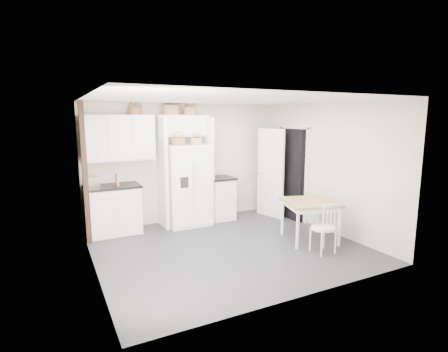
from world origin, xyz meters
TOP-DOWN VIEW (x-y plane):
  - floor at (0.00, 0.00)m, footprint 4.50×4.50m
  - ceiling at (0.00, 0.00)m, footprint 4.50×4.50m
  - wall_back at (0.00, 2.00)m, footprint 4.50×0.00m
  - wall_left at (-2.25, 0.00)m, footprint 0.00×4.00m
  - wall_right at (2.25, 0.00)m, footprint 0.00×4.00m
  - refrigerator at (-0.15, 1.61)m, footprint 0.90×0.72m
  - base_cab_left at (-1.69, 1.70)m, footprint 1.01×0.64m
  - base_cab_right at (0.67, 1.70)m, footprint 0.53×0.63m
  - dining_table at (1.54, -0.37)m, footprint 1.14×1.14m
  - windsor_chair at (1.33, -0.96)m, footprint 0.44×0.40m
  - counter_left at (-1.69, 1.70)m, footprint 1.06×0.68m
  - counter_right at (0.67, 1.70)m, footprint 0.57×0.67m
  - toaster at (-2.07, 1.71)m, footprint 0.30×0.21m
  - cookbook_red at (-1.61, 1.62)m, footprint 0.05×0.16m
  - cookbook_cream at (-1.60, 1.62)m, footprint 0.04×0.14m
  - basket_upper_c at (-1.15, 1.83)m, footprint 0.27×0.27m
  - basket_bridge_a at (-0.41, 1.83)m, footprint 0.36×0.36m
  - basket_bridge_b at (0.02, 1.83)m, footprint 0.30×0.30m
  - basket_fridge_a at (-0.37, 1.51)m, footprint 0.28×0.28m
  - basket_fridge_b at (0.04, 1.51)m, footprint 0.25×0.25m
  - upper_cabinet at (-1.50, 1.83)m, footprint 1.40×0.34m
  - bridge_cabinet at (-0.15, 1.83)m, footprint 1.12×0.34m
  - fridge_panel_left at (-0.66, 1.70)m, footprint 0.08×0.60m
  - fridge_panel_right at (0.36, 1.70)m, footprint 0.08×0.60m
  - trim_post at (-2.20, 1.35)m, footprint 0.09×0.09m
  - doorway_void at (2.16, 1.00)m, footprint 0.18×0.85m
  - door_slab at (1.80, 1.33)m, footprint 0.21×0.79m

SIDE VIEW (x-z plane):
  - floor at x=0.00m, z-range 0.00..0.00m
  - dining_table at x=1.54m, z-range 0.00..0.76m
  - windsor_chair at x=1.33m, z-range 0.00..0.87m
  - base_cab_right at x=0.67m, z-range 0.00..0.93m
  - base_cab_left at x=-1.69m, z-range 0.00..0.94m
  - refrigerator at x=-0.15m, z-range 0.00..1.74m
  - counter_right at x=0.67m, z-range 0.93..0.97m
  - counter_left at x=-1.69m, z-range 0.94..0.98m
  - doorway_void at x=2.16m, z-range 0.00..2.05m
  - door_slab at x=1.80m, z-range 0.00..2.05m
  - toaster at x=-2.07m, z-range 0.98..1.17m
  - cookbook_cream at x=-1.60m, z-range 0.98..1.19m
  - cookbook_red at x=-1.61m, z-range 0.98..1.21m
  - fridge_panel_left at x=-0.66m, z-range 0.00..2.30m
  - fridge_panel_right at x=0.36m, z-range 0.00..2.30m
  - wall_back at x=0.00m, z-range -0.95..3.55m
  - wall_left at x=-2.25m, z-range -0.70..3.30m
  - wall_right at x=2.25m, z-range -0.70..3.30m
  - trim_post at x=-2.20m, z-range 0.00..2.60m
  - basket_fridge_b at x=0.04m, z-range 1.74..1.87m
  - basket_fridge_a at x=-0.37m, z-range 1.74..1.89m
  - upper_cabinet at x=-1.50m, z-range 1.45..2.35m
  - bridge_cabinet at x=-0.15m, z-range 1.90..2.35m
  - basket_upper_c at x=-1.15m, z-range 2.35..2.50m
  - basket_bridge_b at x=0.02m, z-range 2.35..2.52m
  - basket_bridge_a at x=-0.41m, z-range 2.35..2.56m
  - ceiling at x=0.00m, z-range 2.60..2.60m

